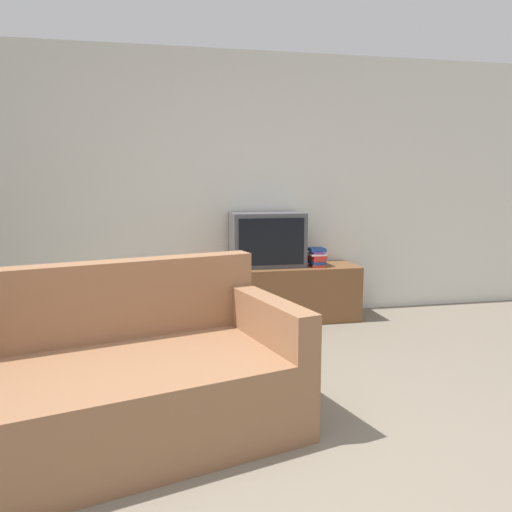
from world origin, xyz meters
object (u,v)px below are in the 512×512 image
Objects in this scene: couch at (115,385)px; remote_on_stand at (226,270)px; television at (268,240)px; book_stack at (317,257)px; tv_stand at (272,294)px.

couch is 13.92× the size of remote_on_stand.
remote_on_stand is at bearing -156.85° from television.
couch is at bearing -132.00° from book_stack.
book_stack is (0.44, -0.05, 0.36)m from tv_stand.
television reaches higher than couch.
television is 3.08× the size of book_stack.
remote_on_stand is at bearing -174.98° from book_stack.
tv_stand is at bearing 15.45° from remote_on_stand.
tv_stand is 11.38× the size of remote_on_stand.
tv_stand is 0.57m from book_stack.
couch is (-1.31, -2.08, -0.50)m from television.
television is at bearing 42.87° from couch.
couch is (-1.34, -2.03, 0.03)m from tv_stand.
book_stack is at bearing -6.56° from tv_stand.
book_stack is at bearing 33.05° from couch.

